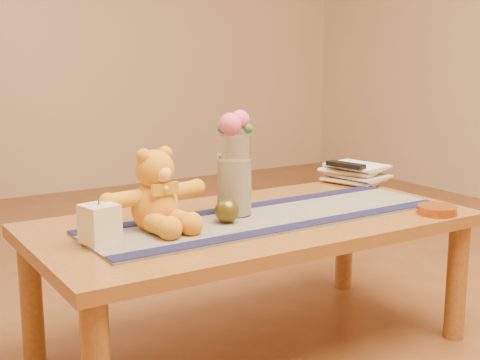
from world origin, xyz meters
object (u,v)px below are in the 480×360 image
book_bottom (343,183)px  bronze_ball (227,211)px  glass_vase (234,175)px  pillar_candle (100,224)px  amber_dish (437,210)px  teddy_bear (154,190)px  tv_remote (346,165)px

book_bottom → bronze_ball: bearing=-176.6°
glass_vase → pillar_candle: bearing=-171.7°
amber_dish → pillar_candle: bearing=166.7°
teddy_bear → glass_vase: bearing=-7.5°
tv_remote → amber_dish: (-0.04, -0.50, -0.07)m
book_bottom → tv_remote: (0.00, -0.01, 0.07)m
tv_remote → amber_dish: 0.51m
amber_dish → teddy_bear: bearing=159.9°
amber_dish → book_bottom: bearing=85.8°
book_bottom → glass_vase: bearing=179.5°
pillar_candle → tv_remote: bearing=12.8°
glass_vase → bronze_ball: glass_vase is taller
pillar_candle → teddy_bear: bearing=18.4°
pillar_candle → glass_vase: 0.49m
pillar_candle → bronze_ball: bearing=-0.6°
teddy_bear → tv_remote: teddy_bear is taller
book_bottom → tv_remote: 0.08m
teddy_bear → bronze_ball: (0.21, -0.07, -0.08)m
teddy_bear → pillar_candle: 0.22m
bronze_ball → book_bottom: bronze_ball is taller
pillar_candle → glass_vase: (0.48, 0.07, 0.08)m
teddy_bear → bronze_ball: bearing=-26.8°
glass_vase → teddy_bear: bearing=-179.2°
teddy_bear → pillar_candle: (-0.20, -0.07, -0.06)m
bronze_ball → amber_dish: bearing=-20.6°
teddy_bear → pillar_candle: teddy_bear is taller
book_bottom → amber_dish: 0.51m
bronze_ball → tv_remote: (0.69, 0.25, 0.04)m
pillar_candle → tv_remote: 1.13m
glass_vase → bronze_ball: (-0.07, -0.07, -0.09)m
glass_vase → book_bottom: 0.66m
pillar_candle → bronze_ball: 0.41m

